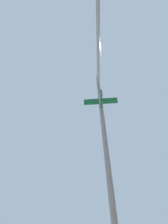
# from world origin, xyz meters

# --- Properties ---
(traffic_signal_near) EXTENTS (2.91, 2.17, 5.37)m
(traffic_signal_near) POSITION_xyz_m (-6.10, -6.74, 3.80)
(traffic_signal_near) COLOR slate
(traffic_signal_near) RESTS_ON ground_plane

